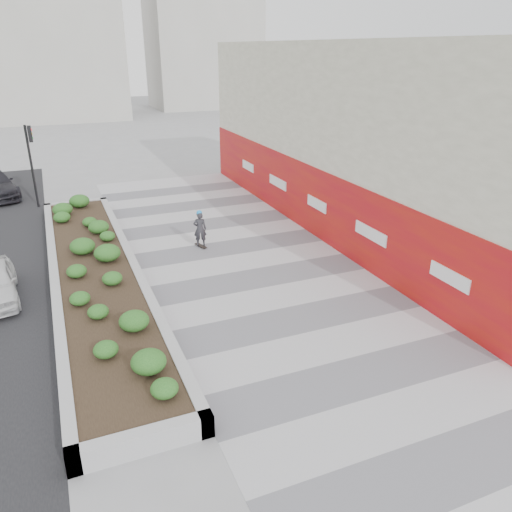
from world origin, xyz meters
The scene contains 9 objects.
ground centered at (0.00, 0.00, 0.00)m, with size 160.00×160.00×0.00m, color gray.
walkway centered at (0.00, 3.00, 0.01)m, with size 8.00×36.00×0.01m, color #A8A8AD.
building centered at (6.98, 8.98, 3.98)m, with size 6.04×24.08×8.00m.
planter centered at (-5.50, 7.00, 0.42)m, with size 3.00×18.00×0.90m.
traffic_signal_near centered at (-7.23, 17.50, 2.76)m, with size 0.33×0.28×4.20m.
distant_bldg_north_l centered at (-5.00, 55.00, 10.00)m, with size 16.00×12.00×20.00m, color #ADAAA3.
distant_bldg_north_r centered at (15.00, 60.00, 12.00)m, with size 14.00×10.00×24.00m, color #ADAAA3.
manhole_cover centered at (0.50, 3.00, 0.00)m, with size 0.44×0.44×0.01m, color #595654.
skateboarder centered at (-1.10, 8.73, 0.81)m, with size 0.60×0.75×1.61m.
Camera 1 is at (-6.40, -10.06, 7.72)m, focal length 35.00 mm.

